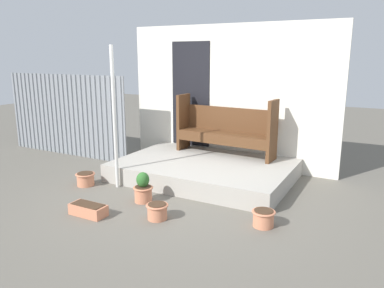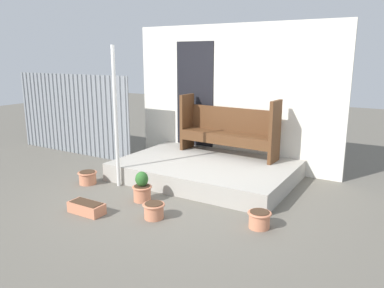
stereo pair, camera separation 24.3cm
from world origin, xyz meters
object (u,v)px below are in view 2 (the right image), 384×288
at_px(flower_pot_left, 88,177).
at_px(flower_pot_middle, 142,188).
at_px(flower_pot_far_right, 259,219).
at_px(support_post, 116,118).
at_px(bench, 229,127).
at_px(flower_pot_right, 154,210).
at_px(planter_box_rect, 87,208).

xyz_separation_m(flower_pot_left, flower_pot_middle, (1.22, -0.13, 0.08)).
xyz_separation_m(flower_pot_left, flower_pot_far_right, (2.98, -0.09, 0.00)).
distance_m(support_post, flower_pot_left, 1.12).
relative_size(bench, flower_pot_right, 6.35).
distance_m(flower_pot_left, flower_pot_far_right, 2.98).
bearing_deg(flower_pot_far_right, support_post, 173.65).
relative_size(support_post, flower_pot_far_right, 7.51).
xyz_separation_m(bench, planter_box_rect, (-0.77, -2.72, -0.72)).
bearing_deg(support_post, planter_box_rect, -70.75).
bearing_deg(bench, flower_pot_middle, -98.40).
height_order(flower_pot_middle, flower_pot_right, flower_pot_middle).
distance_m(flower_pot_middle, flower_pot_far_right, 1.76).
relative_size(flower_pot_left, flower_pot_middle, 0.71).
distance_m(bench, flower_pot_middle, 2.12).
distance_m(flower_pot_right, planter_box_rect, 0.92).
height_order(flower_pot_left, flower_pot_right, flower_pot_left).
distance_m(flower_pot_middle, flower_pot_right, 0.64).
height_order(flower_pot_right, flower_pot_far_right, flower_pot_far_right).
xyz_separation_m(flower_pot_left, flower_pot_right, (1.72, -0.52, -0.00)).
bearing_deg(flower_pot_right, flower_pot_left, 163.10).
bearing_deg(flower_pot_left, flower_pot_far_right, -1.71).
distance_m(flower_pot_middle, planter_box_rect, 0.82).
height_order(support_post, flower_pot_left, support_post).
bearing_deg(flower_pot_left, flower_pot_middle, -5.95).
height_order(flower_pot_left, planter_box_rect, flower_pot_left).
height_order(support_post, planter_box_rect, support_post).
bearing_deg(support_post, bench, 55.98).
distance_m(flower_pot_right, flower_pot_far_right, 1.33).
bearing_deg(flower_pot_right, support_post, 149.87).
bearing_deg(planter_box_rect, flower_pot_middle, 63.41).
relative_size(bench, flower_pot_far_right, 6.29).
relative_size(bench, planter_box_rect, 3.69).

